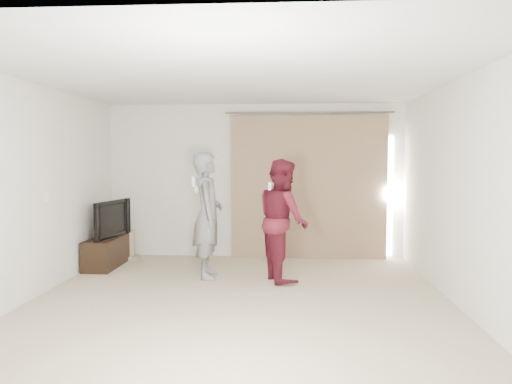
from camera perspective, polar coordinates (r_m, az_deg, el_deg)
floor at (r=5.99m, az=-1.90°, el=-12.54°), size 5.50×5.50×0.00m
wall_back at (r=8.49m, az=-0.08°, el=1.27°), size 5.00×0.04×2.60m
wall_left at (r=6.49m, az=-24.45°, el=0.07°), size 0.04×5.50×2.60m
ceiling at (r=5.81m, az=-1.96°, el=12.88°), size 5.00×5.50×0.01m
curtain at (r=8.41m, az=6.11°, el=0.57°), size 2.80×0.11×2.46m
tv_console at (r=8.22m, az=-16.57°, el=-6.51°), size 0.41×1.18×0.45m
tv at (r=8.15m, az=-16.64°, el=-2.94°), size 0.32×1.01×0.58m
scratching_post at (r=8.67m, az=-14.31°, el=-6.17°), size 0.36×0.36×0.47m
person_man at (r=7.08m, az=-5.54°, el=-2.63°), size 0.50×0.69×1.78m
person_woman at (r=6.90m, az=3.10°, el=-3.17°), size 0.87×0.98×1.69m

